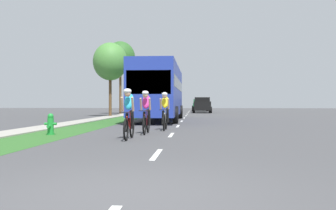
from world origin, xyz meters
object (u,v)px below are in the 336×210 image
object	(u,v)px
bus_blue	(159,90)
pickup_dark_green	(200,105)
fire_hydrant_green	(51,124)
street_tree_far	(120,58)
street_tree_near	(110,62)
cyclist_distant	(165,111)
cyclist_lead	(129,113)
cyclist_trailing	(146,112)
suv_black	(202,105)

from	to	relation	value
bus_blue	pickup_dark_green	bearing A→B (deg)	84.03
fire_hydrant_green	street_tree_far	size ratio (longest dim) A/B	0.10
bus_blue	street_tree_near	bearing A→B (deg)	124.77
bus_blue	street_tree_far	bearing A→B (deg)	110.87
fire_hydrant_green	street_tree_far	bearing A→B (deg)	95.84
bus_blue	pickup_dark_green	distance (m)	28.57
cyclist_distant	street_tree_near	xyz separation A→B (m)	(-5.92, 15.74, 3.81)
cyclist_lead	cyclist_distant	bearing A→B (deg)	78.87
pickup_dark_green	cyclist_distant	bearing A→B (deg)	-92.92
fire_hydrant_green	pickup_dark_green	distance (m)	40.19
cyclist_trailing	cyclist_distant	distance (m)	2.07
suv_black	street_tree_far	world-z (taller)	street_tree_far
bus_blue	suv_black	bearing A→B (deg)	81.01
cyclist_lead	cyclist_distant	size ratio (longest dim) A/B	1.00
bus_blue	suv_black	distance (m)	19.90
pickup_dark_green	cyclist_lead	bearing A→B (deg)	-93.74
street_tree_far	fire_hydrant_green	bearing A→B (deg)	-84.16
suv_black	street_tree_far	distance (m)	11.20
fire_hydrant_green	cyclist_lead	distance (m)	3.46
cyclist_distant	street_tree_far	xyz separation A→B (m)	(-6.52, 23.05, 5.00)
cyclist_lead	bus_blue	xyz separation A→B (m)	(-0.27, 12.86, 1.17)
cyclist_trailing	pickup_dark_green	xyz separation A→B (m)	(2.43, 39.16, 0.02)
cyclist_lead	suv_black	distance (m)	32.61
fire_hydrant_green	cyclist_trailing	bearing A→B (deg)	10.34
cyclist_distant	pickup_dark_green	xyz separation A→B (m)	(1.90, 37.16, 0.02)
cyclist_lead	bus_blue	size ratio (longest dim) A/B	0.15
fire_hydrant_green	street_tree_far	distance (m)	26.36
fire_hydrant_green	cyclist_lead	bearing A→B (deg)	-25.62
cyclist_trailing	street_tree_far	bearing A→B (deg)	103.44
fire_hydrant_green	street_tree_near	world-z (taller)	street_tree_near
pickup_dark_green	street_tree_near	world-z (taller)	street_tree_near
bus_blue	fire_hydrant_green	bearing A→B (deg)	-103.92
cyclist_trailing	bus_blue	world-z (taller)	bus_blue
cyclist_trailing	pickup_dark_green	bearing A→B (deg)	86.45
cyclist_distant	bus_blue	world-z (taller)	bus_blue
fire_hydrant_green	bus_blue	xyz separation A→B (m)	(2.82, 11.38, 1.61)
bus_blue	street_tree_near	world-z (taller)	street_tree_near
cyclist_lead	suv_black	xyz separation A→B (m)	(2.83, 32.49, 0.14)
fire_hydrant_green	cyclist_distant	distance (m)	4.71
bus_blue	suv_black	world-z (taller)	bus_blue
cyclist_trailing	cyclist_distant	bearing A→B (deg)	75.01
bus_blue	street_tree_near	xyz separation A→B (m)	(-4.84, 6.97, 2.64)
cyclist_trailing	street_tree_near	world-z (taller)	street_tree_near
suv_black	street_tree_near	bearing A→B (deg)	-122.13
street_tree_near	street_tree_far	bearing A→B (deg)	94.72
suv_black	bus_blue	bearing A→B (deg)	-98.99
pickup_dark_green	street_tree_far	xyz separation A→B (m)	(-8.42, -14.12, 4.99)
suv_black	street_tree_far	xyz separation A→B (m)	(-8.55, -5.35, 4.87)
cyclist_trailing	street_tree_near	xyz separation A→B (m)	(-5.38, 17.74, 3.81)
pickup_dark_green	street_tree_far	size ratio (longest dim) A/B	0.68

